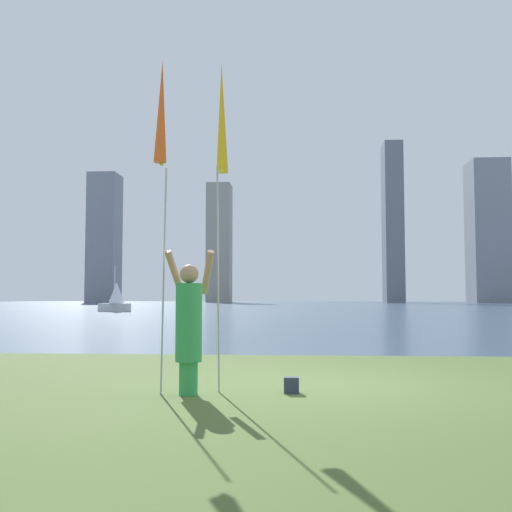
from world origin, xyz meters
name	(u,v)px	position (x,y,z in m)	size (l,w,h in m)	color
ground	(304,309)	(0.00, 50.95, -0.06)	(120.00, 138.00, 0.12)	#475B28
person	(189,323)	(-1.85, -1.02, 0.89)	(0.67, 0.49, 1.82)	green
kite_flag_left	(161,119)	(-2.20, -1.12, 3.48)	(0.16, 0.45, 4.25)	#B2B2B7
kite_flag_right	(222,124)	(-1.49, -0.61, 3.54)	(0.16, 0.59, 4.38)	#B2B2B7
bag	(291,385)	(-0.57, -0.79, 0.10)	(0.19, 0.14, 0.20)	#33384C
sailboat_5	(116,298)	(-14.35, 36.40, 1.05)	(2.55, 1.53, 3.51)	silver
skyline_tower_0	(104,238)	(-36.61, 100.79, 11.95)	(5.22, 5.67, 23.90)	gray
skyline_tower_1	(219,243)	(-14.95, 100.05, 10.77)	(4.24, 5.15, 21.54)	gray
skyline_tower_2	(393,222)	(15.82, 97.04, 13.92)	(3.14, 5.39, 27.83)	slate
skyline_tower_3	(488,232)	(31.85, 96.77, 12.16)	(6.14, 6.70, 24.32)	gray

